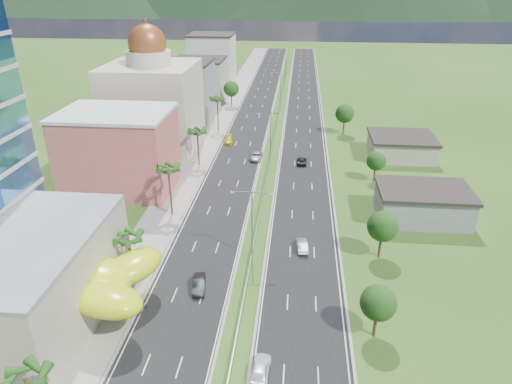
# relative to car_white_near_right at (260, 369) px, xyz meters

# --- Properties ---
(ground) EXTENTS (500.00, 500.00, 0.00)m
(ground) POSITION_rel_car_white_near_right_xyz_m (-3.20, 12.22, -0.85)
(ground) COLOR #2D5119
(ground) RESTS_ON ground
(road_left) EXTENTS (11.00, 260.00, 0.04)m
(road_left) POSITION_rel_car_white_near_right_xyz_m (-10.70, 102.22, -0.83)
(road_left) COLOR black
(road_left) RESTS_ON ground
(road_right) EXTENTS (11.00, 260.00, 0.04)m
(road_right) POSITION_rel_car_white_near_right_xyz_m (4.30, 102.22, -0.83)
(road_right) COLOR black
(road_right) RESTS_ON ground
(sidewalk_left) EXTENTS (7.00, 260.00, 0.12)m
(sidewalk_left) POSITION_rel_car_white_near_right_xyz_m (-20.20, 102.22, -0.79)
(sidewalk_left) COLOR gray
(sidewalk_left) RESTS_ON ground
(median_guardrail) EXTENTS (0.10, 216.06, 0.76)m
(median_guardrail) POSITION_rel_car_white_near_right_xyz_m (-3.20, 84.21, -0.23)
(median_guardrail) COLOR gray
(median_guardrail) RESTS_ON ground
(streetlight_median_b) EXTENTS (6.04, 0.25, 11.00)m
(streetlight_median_b) POSITION_rel_car_white_near_right_xyz_m (-3.20, 22.22, 5.90)
(streetlight_median_b) COLOR gray
(streetlight_median_b) RESTS_ON ground
(streetlight_median_c) EXTENTS (6.04, 0.25, 11.00)m
(streetlight_median_c) POSITION_rel_car_white_near_right_xyz_m (-3.20, 62.22, 5.90)
(streetlight_median_c) COLOR gray
(streetlight_median_c) RESTS_ON ground
(streetlight_median_d) EXTENTS (6.04, 0.25, 11.00)m
(streetlight_median_d) POSITION_rel_car_white_near_right_xyz_m (-3.20, 107.22, 5.90)
(streetlight_median_d) COLOR gray
(streetlight_median_d) RESTS_ON ground
(streetlight_median_e) EXTENTS (6.04, 0.25, 11.00)m
(streetlight_median_e) POSITION_rel_car_white_near_right_xyz_m (-3.20, 152.22, 5.90)
(streetlight_median_e) COLOR gray
(streetlight_median_e) RESTS_ON ground
(lime_canopy) EXTENTS (18.00, 15.00, 7.40)m
(lime_canopy) POSITION_rel_car_white_near_right_xyz_m (-23.20, 8.22, 4.14)
(lime_canopy) COLOR #CFDE15
(lime_canopy) RESTS_ON ground
(pink_shophouse) EXTENTS (20.00, 15.00, 15.00)m
(pink_shophouse) POSITION_rel_car_white_near_right_xyz_m (-31.20, 44.22, 6.65)
(pink_shophouse) COLOR #C75B51
(pink_shophouse) RESTS_ON ground
(domed_building) EXTENTS (20.00, 20.00, 28.70)m
(domed_building) POSITION_rel_car_white_near_right_xyz_m (-31.20, 67.22, 10.50)
(domed_building) COLOR beige
(domed_building) RESTS_ON ground
(midrise_grey) EXTENTS (16.00, 15.00, 16.00)m
(midrise_grey) POSITION_rel_car_white_near_right_xyz_m (-30.20, 92.22, 7.15)
(midrise_grey) COLOR gray
(midrise_grey) RESTS_ON ground
(midrise_beige) EXTENTS (16.00, 15.00, 13.00)m
(midrise_beige) POSITION_rel_car_white_near_right_xyz_m (-30.20, 114.22, 5.65)
(midrise_beige) COLOR #A29985
(midrise_beige) RESTS_ON ground
(midrise_white) EXTENTS (16.00, 15.00, 18.00)m
(midrise_white) POSITION_rel_car_white_near_right_xyz_m (-30.20, 137.22, 8.15)
(midrise_white) COLOR silver
(midrise_white) RESTS_ON ground
(shed_near) EXTENTS (15.00, 10.00, 5.00)m
(shed_near) POSITION_rel_car_white_near_right_xyz_m (24.80, 37.22, 1.65)
(shed_near) COLOR gray
(shed_near) RESTS_ON ground
(shed_far) EXTENTS (14.00, 12.00, 4.40)m
(shed_far) POSITION_rel_car_white_near_right_xyz_m (26.80, 67.22, 1.35)
(shed_far) COLOR #A29985
(shed_far) RESTS_ON ground
(palm_tree_a) EXTENTS (3.60, 3.60, 9.10)m
(palm_tree_a) POSITION_rel_car_white_near_right_xyz_m (-18.70, -9.78, 7.17)
(palm_tree_a) COLOR #47301C
(palm_tree_a) RESTS_ON ground
(palm_tree_b) EXTENTS (3.60, 3.60, 8.10)m
(palm_tree_b) POSITION_rel_car_white_near_right_xyz_m (-18.70, 14.22, 6.21)
(palm_tree_b) COLOR #47301C
(palm_tree_b) RESTS_ON ground
(palm_tree_c) EXTENTS (3.60, 3.60, 9.60)m
(palm_tree_c) POSITION_rel_car_white_near_right_xyz_m (-18.70, 34.22, 7.65)
(palm_tree_c) COLOR #47301C
(palm_tree_c) RESTS_ON ground
(palm_tree_d) EXTENTS (3.60, 3.60, 8.60)m
(palm_tree_d) POSITION_rel_car_white_near_right_xyz_m (-18.70, 57.22, 6.69)
(palm_tree_d) COLOR #47301C
(palm_tree_d) RESTS_ON ground
(palm_tree_e) EXTENTS (3.60, 3.60, 9.40)m
(palm_tree_e) POSITION_rel_car_white_near_right_xyz_m (-18.70, 82.22, 7.46)
(palm_tree_e) COLOR #47301C
(palm_tree_e) RESTS_ON ground
(leafy_tree_lfar) EXTENTS (4.90, 4.90, 8.05)m
(leafy_tree_lfar) POSITION_rel_car_white_near_right_xyz_m (-18.70, 107.22, 4.73)
(leafy_tree_lfar) COLOR #47301C
(leafy_tree_lfar) RESTS_ON ground
(leafy_tree_ra) EXTENTS (4.20, 4.20, 6.90)m
(leafy_tree_ra) POSITION_rel_car_white_near_right_xyz_m (12.80, 7.22, 3.92)
(leafy_tree_ra) COLOR #47301C
(leafy_tree_ra) RESTS_ON ground
(leafy_tree_rb) EXTENTS (4.55, 4.55, 7.47)m
(leafy_tree_rb) POSITION_rel_car_white_near_right_xyz_m (15.80, 24.22, 4.33)
(leafy_tree_rb) COLOR #47301C
(leafy_tree_rb) RESTS_ON ground
(leafy_tree_rc) EXTENTS (3.85, 3.85, 6.33)m
(leafy_tree_rc) POSITION_rel_car_white_near_right_xyz_m (18.80, 52.22, 3.52)
(leafy_tree_rc) COLOR #47301C
(leafy_tree_rc) RESTS_ON ground
(leafy_tree_rd) EXTENTS (4.90, 4.90, 8.05)m
(leafy_tree_rd) POSITION_rel_car_white_near_right_xyz_m (14.80, 82.22, 4.73)
(leafy_tree_rd) COLOR #47301C
(leafy_tree_rd) RESTS_ON ground
(mountain_ridge) EXTENTS (860.00, 140.00, 90.00)m
(mountain_ridge) POSITION_rel_car_white_near_right_xyz_m (56.80, 462.22, -0.85)
(mountain_ridge) COLOR black
(mountain_ridge) RESTS_ON ground
(car_dark_left) EXTENTS (2.28, 4.84, 1.53)m
(car_dark_left) POSITION_rel_car_white_near_right_xyz_m (-9.50, 13.82, -0.04)
(car_dark_left) COLOR black
(car_dark_left) RESTS_ON road_left
(car_silver_mid_left) EXTENTS (2.71, 5.56, 1.52)m
(car_silver_mid_left) POSITION_rel_car_white_near_right_xyz_m (-6.40, 61.97, -0.05)
(car_silver_mid_left) COLOR #9B9DA2
(car_silver_mid_left) RESTS_ON road_left
(car_yellow_far_left) EXTENTS (2.72, 5.46, 1.52)m
(car_yellow_far_left) POSITION_rel_car_white_near_right_xyz_m (-14.37, 72.62, -0.05)
(car_yellow_far_left) COLOR gold
(car_yellow_far_left) RESTS_ON road_left
(car_white_near_right) EXTENTS (2.23, 4.88, 1.62)m
(car_white_near_right) POSITION_rel_car_white_near_right_xyz_m (0.00, 0.00, 0.00)
(car_white_near_right) COLOR white
(car_white_near_right) RESTS_ON road_right
(car_silver_right) EXTENTS (1.92, 4.49, 1.44)m
(car_silver_right) POSITION_rel_car_white_near_right_xyz_m (4.26, 25.00, -0.09)
(car_silver_right) COLOR #AFB0B7
(car_silver_right) RESTS_ON road_right
(car_dark_far_right) EXTENTS (2.22, 4.68, 1.29)m
(car_dark_far_right) POSITION_rel_car_white_near_right_xyz_m (3.99, 60.31, -0.17)
(car_dark_far_right) COLOR black
(car_dark_far_right) RESTS_ON road_right
(motorcycle) EXTENTS (0.76, 1.97, 1.23)m
(motorcycle) POSITION_rel_car_white_near_right_xyz_m (-15.50, 8.65, -0.20)
(motorcycle) COLOR black
(motorcycle) RESTS_ON road_left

